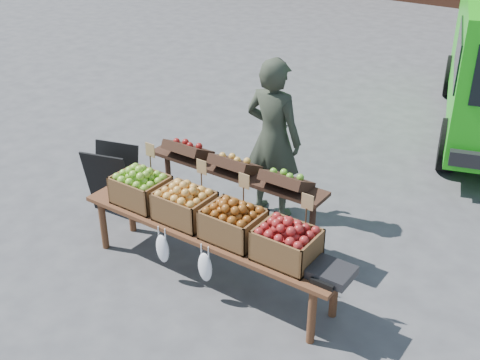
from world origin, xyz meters
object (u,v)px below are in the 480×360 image
Objects in this scene: chalkboard_sign at (112,180)px; display_bench at (209,254)px; crate_russet_pears at (185,206)px; crate_red_apples at (233,225)px; vendor at (273,139)px; back_table at (235,194)px; crate_golden_apples at (141,190)px; crate_green_apples at (287,245)px; weighing_scale at (332,272)px.

chalkboard_sign is 1.69m from display_bench.
crate_russet_pears and crate_red_apples have the same top height.
vendor is 0.67× the size of display_bench.
vendor is 3.59× the size of crate_red_apples.
vendor is at bearing 86.53° from crate_russet_pears.
crate_golden_apples is at bearing -130.15° from back_table.
vendor is at bearing 126.08° from crate_green_apples.
crate_golden_apples is 0.55m from crate_russet_pears.
back_table is 4.20× the size of crate_russet_pears.
crate_red_apples reaches higher than chalkboard_sign.
chalkboard_sign is 0.38× the size of back_table.
chalkboard_sign is 0.29× the size of display_bench.
display_bench is at bearing 180.00° from crate_red_apples.
crate_golden_apples and crate_green_apples have the same top height.
back_table is at bearing 145.37° from crate_green_apples.
crate_green_apples reaches higher than weighing_scale.
back_table is (-0.03, -0.67, -0.38)m from vendor.
crate_red_apples and crate_green_apples have the same top height.
crate_green_apples is (0.83, 0.00, 0.42)m from display_bench.
crate_russet_pears is at bearing 0.00° from crate_golden_apples.
back_table is 6.18× the size of weighing_scale.
crate_red_apples reaches higher than weighing_scale.
crate_red_apples is at bearing 108.00° from vendor.
crate_golden_apples reaches higher than display_bench.
crate_russet_pears is (0.55, 0.00, 0.00)m from crate_golden_apples.
display_bench is at bearing 97.31° from vendor.
vendor reaches higher than weighing_scale.
vendor is 1.84m from chalkboard_sign.
crate_red_apples is at bearing 180.00° from weighing_scale.
chalkboard_sign is 1.45m from crate_russet_pears.
weighing_scale is at bearing 0.00° from crate_golden_apples.
crate_green_apples is at bearing 0.00° from crate_golden_apples.
crate_green_apples is at bearing -24.91° from chalkboard_sign.
crate_golden_apples is 1.00× the size of crate_red_apples.
display_bench is 0.51m from crate_red_apples.
chalkboard_sign is 2.52m from crate_green_apples.
back_table is at bearing 49.85° from crate_golden_apples.
crate_russet_pears is at bearing 86.06° from vendor.
display_bench is (1.64, -0.38, -0.11)m from chalkboard_sign.
crate_russet_pears is (-0.27, 0.00, 0.42)m from display_bench.
crate_golden_apples and crate_russet_pears have the same top height.
crate_russet_pears reaches higher than weighing_scale.
crate_green_apples is at bearing 180.00° from weighing_scale.
crate_russet_pears reaches higher than display_bench.
crate_russet_pears is (-0.06, -0.72, 0.19)m from back_table.
crate_green_apples is (1.65, 0.00, 0.00)m from crate_golden_apples.
vendor reaches higher than crate_russet_pears.
crate_green_apples is (1.10, 0.00, 0.00)m from crate_russet_pears.
crate_golden_apples is at bearing 180.00° from crate_green_apples.
vendor is 3.59× the size of crate_russet_pears.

